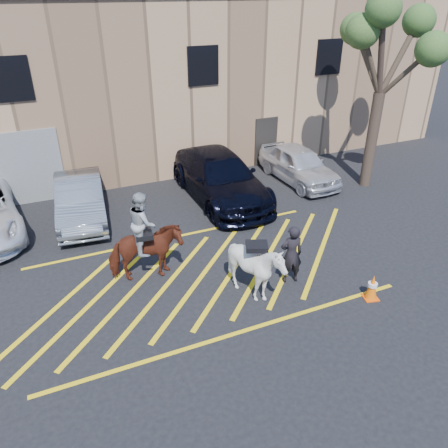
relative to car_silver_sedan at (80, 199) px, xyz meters
name	(u,v)px	position (x,y,z in m)	size (l,w,h in m)	color
ground	(197,272)	(2.58, -4.85, -0.75)	(90.00, 90.00, 0.00)	black
car_silver_sedan	(80,199)	(0.00, 0.00, 0.00)	(1.59, 4.56, 1.50)	gray
car_blue_suv	(220,177)	(5.23, -0.37, 0.12)	(2.44, 6.01, 1.74)	black
car_white_suv	(298,164)	(8.94, -0.17, -0.01)	(1.75, 4.36, 1.49)	silver
handler	(291,254)	(4.84, -6.30, 0.13)	(0.64, 0.42, 1.76)	black
warehouse	(106,75)	(2.57, 7.14, 2.90)	(32.42, 10.20, 7.30)	tan
hatching_zone	(201,277)	(2.58, -5.15, -0.74)	(12.60, 5.12, 0.01)	yellow
mounted_bay	(145,246)	(1.18, -4.57, 0.33)	(2.13, 1.17, 2.69)	#612717
saddled_white	(256,269)	(3.61, -6.55, 0.15)	(1.96, 2.05, 1.78)	silver
traffic_cone	(372,287)	(6.43, -7.86, -0.39)	(0.46, 0.46, 0.73)	#F6520A
tree	(388,39)	(11.30, -1.67, 4.94)	(3.99, 4.37, 7.31)	#48362C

